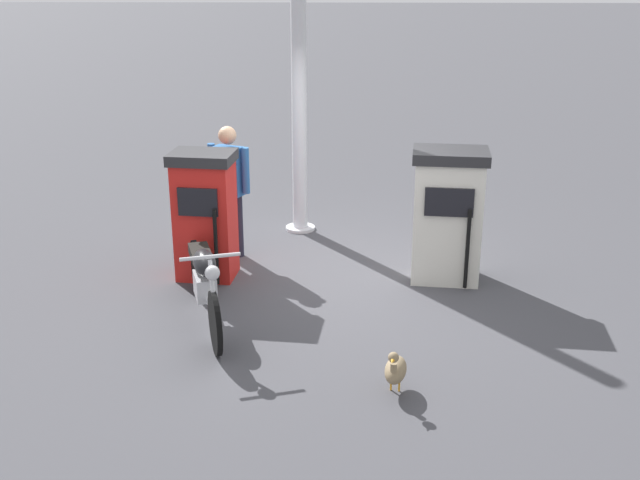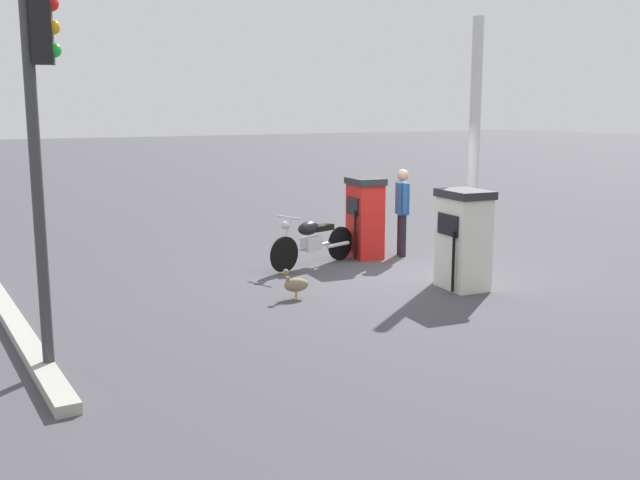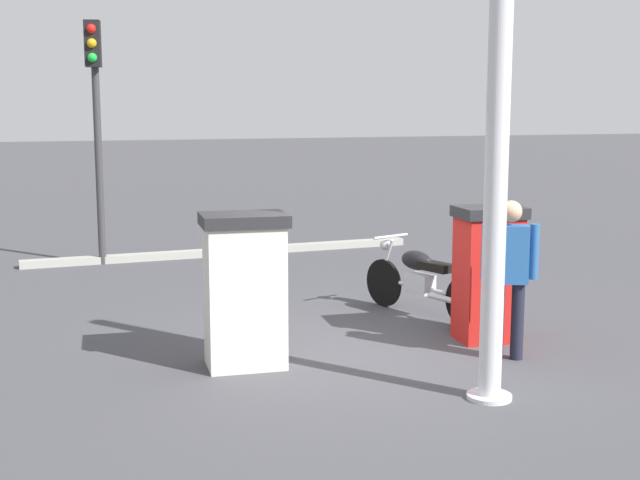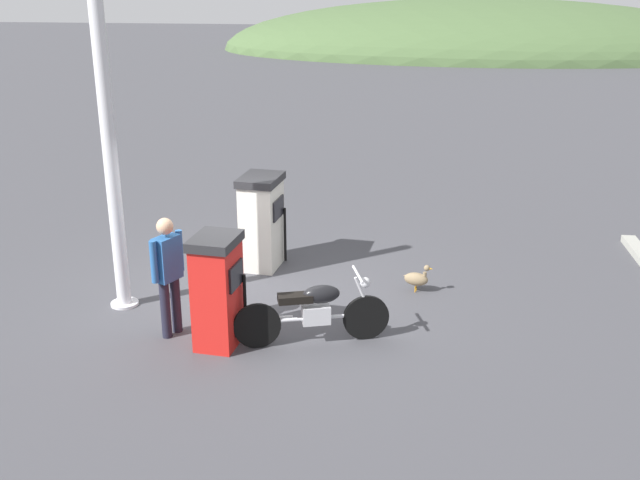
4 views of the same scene
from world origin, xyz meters
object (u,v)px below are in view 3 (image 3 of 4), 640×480
fuel_pump_far (245,289)px  canopy_support_pole (497,162)px  roadside_traffic_light (96,101)px  wandering_duck (248,289)px  fuel_pump_near (488,273)px  attendant_person (509,269)px  motorcycle_near_pump (421,278)px

fuel_pump_far → canopy_support_pole: size_ratio=0.35×
fuel_pump_far → canopy_support_pole: (-1.69, -1.76, 1.32)m
roadside_traffic_light → canopy_support_pole: 8.24m
fuel_pump_far → wandering_duck: fuel_pump_far is taller
fuel_pump_near → canopy_support_pole: canopy_support_pole is taller
canopy_support_pole → attendant_person: bearing=-39.3°
attendant_person → roadside_traffic_light: 7.79m
canopy_support_pole → fuel_pump_far: bearing=46.2°
motorcycle_near_pump → wandering_duck: bearing=54.8°
fuel_pump_far → canopy_support_pole: 2.77m
wandering_duck → canopy_support_pole: canopy_support_pole is taller
canopy_support_pole → roadside_traffic_light: bearing=17.7°
wandering_duck → roadside_traffic_light: (3.62, 1.46, 2.44)m
roadside_traffic_light → motorcycle_near_pump: bearing=-146.2°
fuel_pump_near → roadside_traffic_light: size_ratio=0.38×
fuel_pump_near → roadside_traffic_light: roadside_traffic_light is taller
motorcycle_near_pump → attendant_person: attendant_person is taller
motorcycle_near_pump → canopy_support_pole: bearing=164.6°
motorcycle_near_pump → fuel_pump_near: bearing=-171.2°
wandering_duck → roadside_traffic_light: bearing=21.9°
attendant_person → fuel_pump_near: bearing=-14.8°
fuel_pump_near → roadside_traffic_light: (6.14, 3.49, 1.90)m
fuel_pump_near → canopy_support_pole: bearing=149.6°
motorcycle_near_pump → wandering_duck: 2.26m
fuel_pump_far → motorcycle_near_pump: bearing=-64.5°
wandering_duck → motorcycle_near_pump: bearing=-125.2°
attendant_person → wandering_duck: (3.22, 1.84, -0.72)m
attendant_person → wandering_duck: bearing=29.8°
motorcycle_near_pump → roadside_traffic_light: (4.92, 3.30, 2.18)m
roadside_traffic_light → wandering_duck: bearing=-158.1°
fuel_pump_far → wandering_duck: size_ratio=3.39×
fuel_pump_near → wandering_duck: fuel_pump_near is taller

